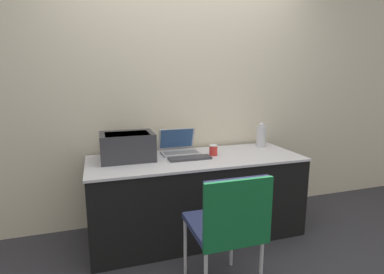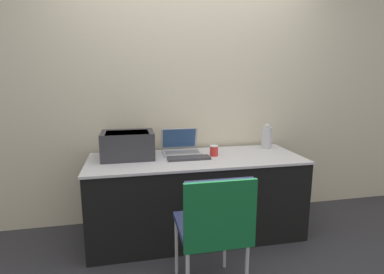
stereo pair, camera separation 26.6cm
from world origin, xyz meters
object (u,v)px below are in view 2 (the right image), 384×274
Objects in this scene: laptop_left at (181,147)px; chair at (214,223)px; printer at (128,144)px; coffee_cup at (214,151)px; metal_pitcher at (267,137)px; external_keyboard at (189,158)px.

laptop_left is 0.41× the size of chair.
printer is at bearing -168.39° from laptop_left.
coffee_cup is 0.38× the size of metal_pitcher.
metal_pitcher is at bearing 51.88° from chair.
laptop_left is 0.33m from coffee_cup.
external_keyboard is 0.26m from coffee_cup.
metal_pitcher reaches higher than printer.
printer is 1.28× the size of laptop_left.
external_keyboard is 3.89× the size of coffee_cup.
laptop_left is at bearing 11.61° from printer.
laptop_left is 1.12m from chair.
external_keyboard is at bearing 89.27° from chair.
chair reaches higher than coffee_cup.
printer is 1.21× the size of external_keyboard.
metal_pitcher is (0.85, 0.25, 0.10)m from external_keyboard.
metal_pitcher reaches higher than external_keyboard.
chair is (-0.01, -0.84, -0.19)m from external_keyboard.
laptop_left is 3.69× the size of coffee_cup.
laptop_left reaches higher than coffee_cup.
coffee_cup is at bearing 15.88° from external_keyboard.
chair is at bearing -128.12° from metal_pitcher.
coffee_cup is 0.97m from chair.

